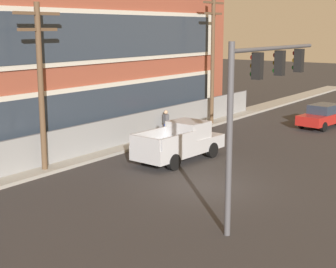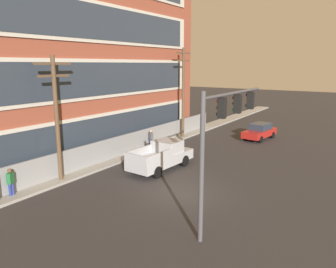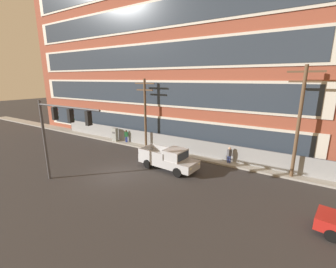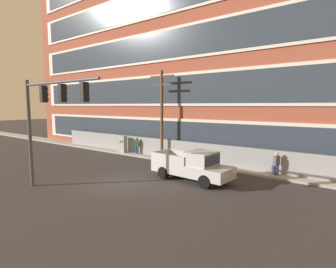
{
  "view_description": "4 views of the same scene",
  "coord_description": "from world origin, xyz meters",
  "px_view_note": "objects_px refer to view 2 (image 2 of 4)",
  "views": [
    {
      "loc": [
        -17.9,
        -11.05,
        6.66
      ],
      "look_at": [
        -0.04,
        1.9,
        2.08
      ],
      "focal_mm": 55.0,
      "sensor_mm": 36.0,
      "label": 1
    },
    {
      "loc": [
        -15.14,
        -9.02,
        7.25
      ],
      "look_at": [
        2.71,
        2.62,
        2.68
      ],
      "focal_mm": 35.0,
      "sensor_mm": 36.0,
      "label": 2
    },
    {
      "loc": [
        12.95,
        -12.26,
        7.8
      ],
      "look_at": [
        3.81,
        2.11,
        3.57
      ],
      "focal_mm": 24.0,
      "sensor_mm": 36.0,
      "label": 3
    },
    {
      "loc": [
        11.7,
        -10.66,
        4.8
      ],
      "look_at": [
        2.18,
        2.01,
        3.06
      ],
      "focal_mm": 28.0,
      "sensor_mm": 36.0,
      "label": 4
    }
  ],
  "objects_px": {
    "sedan_red": "(260,131)",
    "pedestrian_by_fence": "(11,181)",
    "pedestrian_near_cabinet": "(151,138)",
    "pickup_truck_silver": "(162,156)",
    "utility_pole_midblock": "(183,89)",
    "utility_pole_near_corner": "(56,113)",
    "traffic_signal_mast": "(224,125)"
  },
  "relations": [
    {
      "from": "sedan_red",
      "to": "pedestrian_by_fence",
      "type": "xyz_separation_m",
      "value": [
        -21.77,
        6.85,
        0.18
      ]
    },
    {
      "from": "sedan_red",
      "to": "pedestrian_near_cabinet",
      "type": "relative_size",
      "value": 2.65
    },
    {
      "from": "sedan_red",
      "to": "pedestrian_by_fence",
      "type": "bearing_deg",
      "value": 162.54
    },
    {
      "from": "pickup_truck_silver",
      "to": "utility_pole_midblock",
      "type": "xyz_separation_m",
      "value": [
        9.24,
        3.76,
        3.92
      ]
    },
    {
      "from": "sedan_red",
      "to": "utility_pole_near_corner",
      "type": "height_order",
      "value": "utility_pole_near_corner"
    },
    {
      "from": "pickup_truck_silver",
      "to": "utility_pole_midblock",
      "type": "bearing_deg",
      "value": 22.16
    },
    {
      "from": "utility_pole_near_corner",
      "to": "pickup_truck_silver",
      "type": "bearing_deg",
      "value": -34.8
    },
    {
      "from": "pedestrian_near_cabinet",
      "to": "sedan_red",
      "type": "bearing_deg",
      "value": -36.96
    },
    {
      "from": "pickup_truck_silver",
      "to": "utility_pole_midblock",
      "type": "height_order",
      "value": "utility_pole_midblock"
    },
    {
      "from": "utility_pole_midblock",
      "to": "pedestrian_near_cabinet",
      "type": "height_order",
      "value": "utility_pole_midblock"
    },
    {
      "from": "pickup_truck_silver",
      "to": "pedestrian_by_fence",
      "type": "relative_size",
      "value": 3.24
    },
    {
      "from": "utility_pole_near_corner",
      "to": "sedan_red",
      "type": "bearing_deg",
      "value": -19.72
    },
    {
      "from": "traffic_signal_mast",
      "to": "pedestrian_by_fence",
      "type": "relative_size",
      "value": 3.89
    },
    {
      "from": "utility_pole_midblock",
      "to": "pedestrian_near_cabinet",
      "type": "distance_m",
      "value": 6.45
    },
    {
      "from": "utility_pole_near_corner",
      "to": "pedestrian_near_cabinet",
      "type": "xyz_separation_m",
      "value": [
        9.67,
        0.05,
        -3.37
      ]
    },
    {
      "from": "utility_pole_near_corner",
      "to": "pedestrian_by_fence",
      "type": "relative_size",
      "value": 4.6
    },
    {
      "from": "utility_pole_midblock",
      "to": "pedestrian_near_cabinet",
      "type": "relative_size",
      "value": 5.19
    },
    {
      "from": "utility_pole_midblock",
      "to": "sedan_red",
      "type": "bearing_deg",
      "value": -60.1
    },
    {
      "from": "sedan_red",
      "to": "utility_pole_midblock",
      "type": "distance_m",
      "value": 8.57
    },
    {
      "from": "pedestrian_near_cabinet",
      "to": "pedestrian_by_fence",
      "type": "height_order",
      "value": "same"
    },
    {
      "from": "traffic_signal_mast",
      "to": "utility_pole_near_corner",
      "type": "xyz_separation_m",
      "value": [
        -0.6,
        10.61,
        -0.26
      ]
    },
    {
      "from": "sedan_red",
      "to": "utility_pole_midblock",
      "type": "bearing_deg",
      "value": 119.9
    },
    {
      "from": "pickup_truck_silver",
      "to": "utility_pole_near_corner",
      "type": "height_order",
      "value": "utility_pole_near_corner"
    },
    {
      "from": "traffic_signal_mast",
      "to": "pedestrian_by_fence",
      "type": "height_order",
      "value": "traffic_signal_mast"
    },
    {
      "from": "utility_pole_midblock",
      "to": "pedestrian_by_fence",
      "type": "height_order",
      "value": "utility_pole_midblock"
    },
    {
      "from": "utility_pole_near_corner",
      "to": "utility_pole_midblock",
      "type": "height_order",
      "value": "utility_pole_midblock"
    },
    {
      "from": "pickup_truck_silver",
      "to": "pedestrian_near_cabinet",
      "type": "bearing_deg",
      "value": 43.92
    },
    {
      "from": "utility_pole_midblock",
      "to": "pedestrian_near_cabinet",
      "type": "xyz_separation_m",
      "value": [
        -5.16,
        0.17,
        -3.88
      ]
    },
    {
      "from": "utility_pole_midblock",
      "to": "pedestrian_by_fence",
      "type": "xyz_separation_m",
      "value": [
        -18.01,
        0.31,
        -3.88
      ]
    },
    {
      "from": "pedestrian_near_cabinet",
      "to": "pedestrian_by_fence",
      "type": "xyz_separation_m",
      "value": [
        -12.85,
        0.14,
        0.0
      ]
    },
    {
      "from": "traffic_signal_mast",
      "to": "utility_pole_midblock",
      "type": "xyz_separation_m",
      "value": [
        14.23,
        10.49,
        0.24
      ]
    },
    {
      "from": "traffic_signal_mast",
      "to": "utility_pole_midblock",
      "type": "distance_m",
      "value": 17.68
    }
  ]
}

